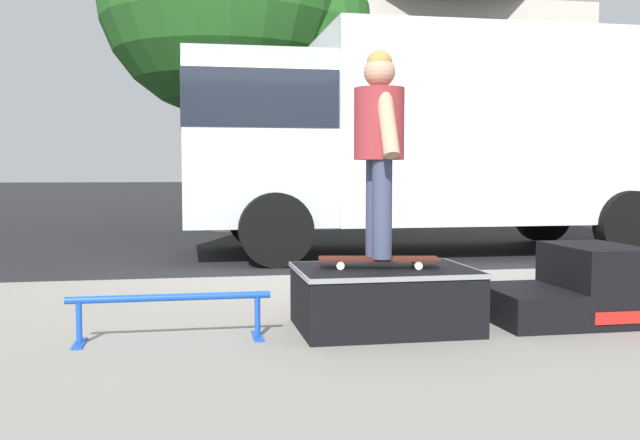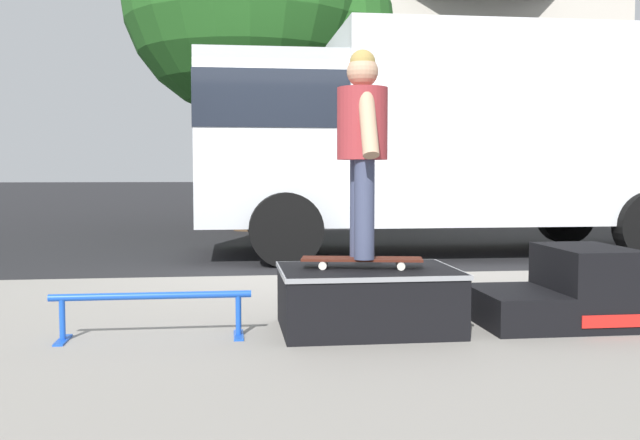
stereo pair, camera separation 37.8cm
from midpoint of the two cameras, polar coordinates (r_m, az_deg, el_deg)
ground_plane at (r=7.73m, az=-1.74°, el=-4.72°), size 140.00×140.00×0.00m
sidewalk_slab at (r=4.80m, az=1.71°, el=-9.33°), size 50.00×5.00×0.12m
skate_box at (r=4.76m, az=6.05°, el=-6.06°), size 1.14×0.84×0.41m
kicker_ramp at (r=5.23m, az=20.70°, el=-5.37°), size 0.99×0.76×0.52m
grind_rail at (r=4.56m, az=-10.83°, el=-6.61°), size 1.23×0.28×0.29m
skateboard at (r=4.71m, az=5.61°, el=-3.14°), size 0.80×0.34×0.07m
skater_kid at (r=4.68m, az=5.68°, el=6.59°), size 0.32×0.69×1.33m
box_truck at (r=10.33m, az=10.89°, el=6.83°), size 6.91×2.63×3.05m
street_tree_main at (r=14.48m, az=-3.88°, el=16.82°), size 5.22×4.75×6.92m
house_behind at (r=24.25m, az=9.96°, el=11.13°), size 9.54×8.23×8.40m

